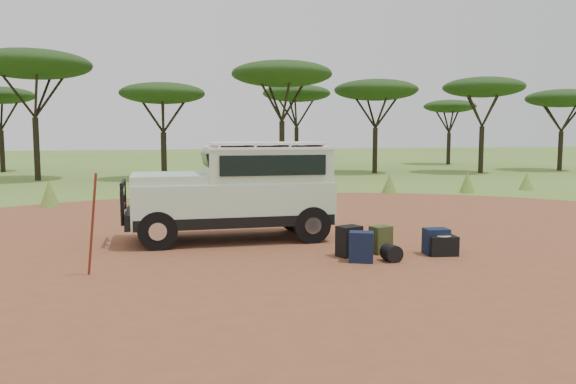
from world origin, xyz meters
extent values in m
plane|color=#5A7F2D|center=(0.00, 0.00, 0.00)|extent=(140.00, 140.00, 0.00)
cylinder|color=brown|center=(0.00, 0.00, 0.00)|extent=(23.00, 23.00, 0.01)
cone|color=#5A7F2D|center=(-6.00, 8.30, 0.42)|extent=(0.60, 0.60, 0.85)
cone|color=#5A7F2D|center=(-3.00, 9.20, 0.35)|extent=(0.60, 0.60, 0.70)
cone|color=#5A7F2D|center=(0.00, 8.80, 0.45)|extent=(0.60, 0.60, 0.90)
cone|color=#5A7F2D|center=(3.00, 8.40, 0.40)|extent=(0.60, 0.60, 0.80)
cone|color=#5A7F2D|center=(6.00, 9.10, 0.38)|extent=(0.60, 0.60, 0.75)
cone|color=#5A7F2D|center=(9.00, 8.50, 0.42)|extent=(0.60, 0.60, 0.85)
cone|color=#5A7F2D|center=(12.00, 8.90, 0.35)|extent=(0.60, 0.60, 0.70)
cylinder|color=black|center=(-8.00, 19.00, 1.53)|extent=(0.28, 0.28, 3.06)
ellipsoid|color=black|center=(-8.00, 19.00, 5.58)|extent=(5.50, 5.50, 1.38)
cylinder|color=black|center=(-2.00, 18.20, 1.17)|extent=(0.28, 0.28, 2.34)
ellipsoid|color=black|center=(-2.00, 18.20, 4.26)|extent=(4.20, 4.20, 1.05)
cylinder|color=black|center=(4.00, 17.80, 1.46)|extent=(0.28, 0.28, 2.93)
ellipsoid|color=black|center=(4.00, 17.80, 5.33)|extent=(5.20, 5.20, 1.30)
cylinder|color=black|center=(10.00, 19.50, 1.30)|extent=(0.28, 0.28, 2.61)
ellipsoid|color=black|center=(10.00, 19.50, 4.76)|extent=(4.80, 4.80, 1.20)
cylinder|color=black|center=(16.00, 18.00, 1.35)|extent=(0.28, 0.28, 2.70)
ellipsoid|color=black|center=(16.00, 18.00, 4.92)|extent=(4.60, 4.60, 1.15)
cylinder|color=black|center=(22.00, 18.60, 1.22)|extent=(0.28, 0.28, 2.43)
ellipsoid|color=black|center=(22.00, 18.60, 4.43)|extent=(4.40, 4.40, 1.10)
cylinder|color=black|center=(-11.00, 26.00, 1.24)|extent=(0.28, 0.28, 2.48)
cylinder|color=black|center=(7.00, 25.50, 1.35)|extent=(0.28, 0.28, 2.70)
ellipsoid|color=black|center=(7.00, 25.50, 4.92)|extent=(4.50, 4.50, 1.12)
cylinder|color=black|center=(19.00, 26.50, 1.17)|extent=(0.28, 0.28, 2.34)
ellipsoid|color=black|center=(19.00, 26.50, 4.26)|extent=(3.80, 3.80, 0.95)
cube|color=#BBD9B9|center=(-1.37, 1.37, 0.83)|extent=(4.22, 1.85, 0.88)
cube|color=black|center=(-1.37, 1.37, 0.50)|extent=(4.14, 1.88, 0.22)
cube|color=#BBD9B9|center=(-0.63, 1.35, 1.62)|extent=(2.64, 1.73, 0.69)
cube|color=white|center=(-0.63, 1.35, 1.99)|extent=(2.64, 1.77, 0.06)
cube|color=white|center=(-0.63, 1.35, 2.08)|extent=(2.43, 1.66, 0.05)
cube|color=#BBD9B9|center=(-2.69, 1.42, 1.36)|extent=(1.59, 1.66, 0.19)
cube|color=black|center=(-1.90, 1.39, 1.65)|extent=(0.20, 1.41, 0.49)
cube|color=black|center=(-0.65, 0.51, 1.65)|extent=(2.20, 0.11, 0.42)
cube|color=black|center=(-0.60, 2.19, 1.65)|extent=(2.20, 0.11, 0.42)
cube|color=black|center=(0.68, 1.30, 1.62)|extent=(0.09, 1.37, 0.38)
cube|color=black|center=(-3.51, 1.45, 0.56)|extent=(0.19, 1.68, 0.32)
cylinder|color=black|center=(-3.62, 1.45, 1.30)|extent=(0.11, 1.20, 0.06)
cylinder|color=black|center=(-3.62, 1.45, 0.81)|extent=(0.11, 1.20, 0.06)
cylinder|color=silver|center=(-3.65, 1.19, 1.11)|extent=(0.07, 0.21, 0.20)
cylinder|color=silver|center=(-3.63, 1.71, 1.11)|extent=(0.07, 0.21, 0.20)
cube|color=white|center=(-3.58, 1.45, 0.67)|extent=(0.05, 0.39, 0.11)
cylinder|color=black|center=(-1.80, 2.20, 1.55)|extent=(0.08, 0.08, 0.76)
cylinder|color=black|center=(-2.97, 0.68, 0.39)|extent=(0.79, 0.29, 0.78)
cylinder|color=black|center=(-2.92, 2.17, 0.39)|extent=(0.79, 0.29, 0.78)
cylinder|color=black|center=(0.18, 0.58, 0.39)|extent=(0.79, 0.29, 0.78)
cylinder|color=black|center=(0.23, 2.07, 0.39)|extent=(0.79, 0.29, 0.78)
cylinder|color=maroon|center=(-4.05, -1.16, 0.84)|extent=(0.24, 0.30, 1.68)
cube|color=black|center=(0.46, -0.86, 0.29)|extent=(0.50, 0.43, 0.58)
cube|color=#101D34|center=(0.50, -1.36, 0.28)|extent=(0.51, 0.45, 0.55)
cube|color=#424921|center=(1.14, -0.77, 0.27)|extent=(0.45, 0.38, 0.53)
cube|color=#101D34|center=(2.12, -1.13, 0.25)|extent=(0.48, 0.39, 0.50)
cube|color=black|center=(2.19, -1.22, 0.19)|extent=(0.58, 0.45, 0.38)
cylinder|color=black|center=(1.04, -1.45, 0.16)|extent=(0.33, 0.33, 0.31)
cylinder|color=beige|center=(2.19, -1.22, 0.38)|extent=(0.32, 0.32, 0.01)
cylinder|color=beige|center=(2.19, -1.22, 0.43)|extent=(0.16, 0.16, 0.08)
camera|label=1|loc=(-3.34, -10.52, 2.30)|focal=35.00mm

